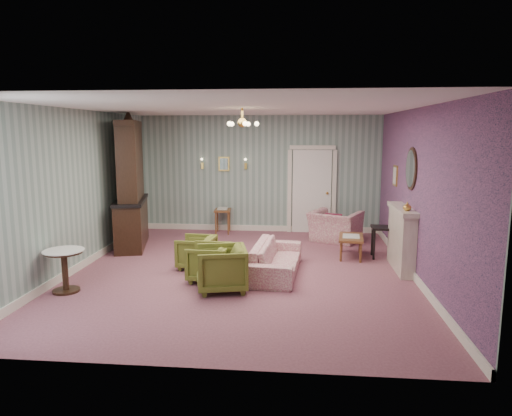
# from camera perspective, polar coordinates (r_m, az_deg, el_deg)

# --- Properties ---
(floor) EXTENTS (7.00, 7.00, 0.00)m
(floor) POSITION_cam_1_polar(r_m,az_deg,el_deg) (8.45, -1.62, -7.80)
(floor) COLOR #925565
(floor) RESTS_ON ground
(ceiling) EXTENTS (7.00, 7.00, 0.00)m
(ceiling) POSITION_cam_1_polar(r_m,az_deg,el_deg) (8.08, -1.72, 12.24)
(ceiling) COLOR white
(ceiling) RESTS_ON ground
(wall_back) EXTENTS (6.00, 0.00, 6.00)m
(wall_back) POSITION_cam_1_polar(r_m,az_deg,el_deg) (11.60, 0.47, 4.21)
(wall_back) COLOR gray
(wall_back) RESTS_ON ground
(wall_front) EXTENTS (6.00, 0.00, 6.00)m
(wall_front) POSITION_cam_1_polar(r_m,az_deg,el_deg) (4.74, -6.90, -3.44)
(wall_front) COLOR gray
(wall_front) RESTS_ON ground
(wall_left) EXTENTS (0.00, 7.00, 7.00)m
(wall_left) POSITION_cam_1_polar(r_m,az_deg,el_deg) (9.02, -20.96, 2.10)
(wall_left) COLOR gray
(wall_left) RESTS_ON ground
(wall_right) EXTENTS (0.00, 7.00, 7.00)m
(wall_right) POSITION_cam_1_polar(r_m,az_deg,el_deg) (8.32, 19.30, 1.63)
(wall_right) COLOR gray
(wall_right) RESTS_ON ground
(wall_right_floral) EXTENTS (0.00, 7.00, 7.00)m
(wall_right_floral) POSITION_cam_1_polar(r_m,az_deg,el_deg) (8.32, 19.19, 1.64)
(wall_right_floral) COLOR #BA5D91
(wall_right_floral) RESTS_ON ground
(door) EXTENTS (1.12, 0.12, 2.16)m
(door) POSITION_cam_1_polar(r_m,az_deg,el_deg) (11.56, 6.88, 2.28)
(door) COLOR white
(door) RESTS_ON floor
(olive_chair_a) EXTENTS (0.87, 0.90, 0.78)m
(olive_chair_a) POSITION_cam_1_polar(r_m,az_deg,el_deg) (7.40, -4.30, -7.17)
(olive_chair_a) COLOR olive
(olive_chair_a) RESTS_ON floor
(olive_chair_b) EXTENTS (0.66, 0.70, 0.69)m
(olive_chair_b) POSITION_cam_1_polar(r_m,az_deg,el_deg) (7.91, -5.83, -6.45)
(olive_chair_b) COLOR olive
(olive_chair_b) RESTS_ON floor
(olive_chair_c) EXTENTS (0.65, 0.69, 0.66)m
(olive_chair_c) POSITION_cam_1_polar(r_m,az_deg,el_deg) (8.65, -7.36, -5.21)
(olive_chair_c) COLOR olive
(olive_chair_c) RESTS_ON floor
(sofa_chintz) EXTENTS (0.70, 1.94, 0.74)m
(sofa_chintz) POSITION_cam_1_polar(r_m,az_deg,el_deg) (8.22, 2.53, -5.60)
(sofa_chintz) COLOR #A44262
(sofa_chintz) RESTS_ON floor
(wingback_chair) EXTENTS (1.27, 1.10, 0.94)m
(wingback_chair) POSITION_cam_1_polar(r_m,az_deg,el_deg) (10.76, 9.76, -1.63)
(wingback_chair) COLOR #A44262
(wingback_chair) RESTS_ON floor
(dresser) EXTENTS (1.00, 1.83, 2.90)m
(dresser) POSITION_cam_1_polar(r_m,az_deg,el_deg) (10.35, -15.28, 3.23)
(dresser) COLOR black
(dresser) RESTS_ON floor
(fireplace) EXTENTS (0.30, 1.40, 1.16)m
(fireplace) POSITION_cam_1_polar(r_m,az_deg,el_deg) (8.83, 17.49, -3.60)
(fireplace) COLOR beige
(fireplace) RESTS_ON floor
(mantel_vase) EXTENTS (0.15, 0.15, 0.15)m
(mantel_vase) POSITION_cam_1_polar(r_m,az_deg,el_deg) (8.32, 18.15, 0.18)
(mantel_vase) COLOR gold
(mantel_vase) RESTS_ON fireplace
(oval_mirror) EXTENTS (0.04, 0.76, 0.84)m
(oval_mirror) POSITION_cam_1_polar(r_m,az_deg,el_deg) (8.66, 18.56, 4.62)
(oval_mirror) COLOR white
(oval_mirror) RESTS_ON wall_right
(framed_print) EXTENTS (0.04, 0.34, 0.42)m
(framed_print) POSITION_cam_1_polar(r_m,az_deg,el_deg) (10.00, 16.81, 3.84)
(framed_print) COLOR gold
(framed_print) RESTS_ON wall_right
(coffee_table) EXTENTS (0.55, 0.89, 0.43)m
(coffee_table) POSITION_cam_1_polar(r_m,az_deg,el_deg) (9.51, 11.61, -4.69)
(coffee_table) COLOR brown
(coffee_table) RESTS_ON floor
(side_table_black) EXTENTS (0.44, 0.44, 0.64)m
(side_table_black) POSITION_cam_1_polar(r_m,az_deg,el_deg) (9.56, 15.26, -4.11)
(side_table_black) COLOR black
(side_table_black) RESTS_ON floor
(pedestal_table) EXTENTS (0.78, 0.78, 0.68)m
(pedestal_table) POSITION_cam_1_polar(r_m,az_deg,el_deg) (7.91, -22.49, -7.17)
(pedestal_table) COLOR black
(pedestal_table) RESTS_ON floor
(nesting_table) EXTENTS (0.42, 0.52, 0.65)m
(nesting_table) POSITION_cam_1_polar(r_m,az_deg,el_deg) (11.53, -4.12, -1.49)
(nesting_table) COLOR brown
(nesting_table) RESTS_ON floor
(gilt_mirror_back) EXTENTS (0.28, 0.06, 0.36)m
(gilt_mirror_back) POSITION_cam_1_polar(r_m,az_deg,el_deg) (11.66, -3.98, 5.44)
(gilt_mirror_back) COLOR gold
(gilt_mirror_back) RESTS_ON wall_back
(sconce_left) EXTENTS (0.16, 0.12, 0.30)m
(sconce_left) POSITION_cam_1_polar(r_m,az_deg,el_deg) (11.74, -6.66, 5.43)
(sconce_left) COLOR gold
(sconce_left) RESTS_ON wall_back
(sconce_right) EXTENTS (0.16, 0.12, 0.30)m
(sconce_right) POSITION_cam_1_polar(r_m,az_deg,el_deg) (11.56, -1.29, 5.43)
(sconce_right) COLOR gold
(sconce_right) RESTS_ON wall_back
(chandelier) EXTENTS (0.56, 0.56, 0.36)m
(chandelier) POSITION_cam_1_polar(r_m,az_deg,el_deg) (8.08, -1.71, 10.33)
(chandelier) COLOR gold
(chandelier) RESTS_ON ceiling
(burgundy_cushion) EXTENTS (0.41, 0.28, 0.39)m
(burgundy_cushion) POSITION_cam_1_polar(r_m,az_deg,el_deg) (10.60, 9.55, -1.71)
(burgundy_cushion) COLOR maroon
(burgundy_cushion) RESTS_ON wingback_chair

